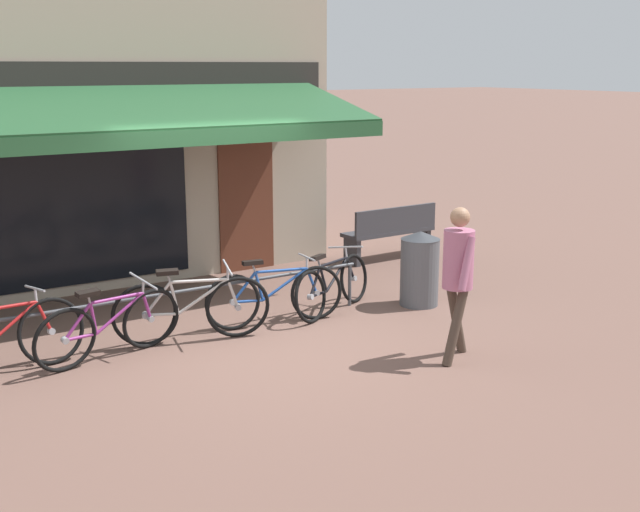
% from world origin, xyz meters
% --- Properties ---
extents(ground_plane, '(160.00, 160.00, 0.00)m').
position_xyz_m(ground_plane, '(0.00, 0.00, 0.00)').
color(ground_plane, brown).
extents(shop_front, '(7.27, 4.93, 5.55)m').
position_xyz_m(shop_front, '(-0.80, 4.55, 2.77)').
color(shop_front, tan).
rests_on(shop_front, ground_plane).
extents(bike_rack_rail, '(4.59, 0.04, 0.57)m').
position_xyz_m(bike_rack_rail, '(-0.63, 0.65, 0.49)').
color(bike_rack_rail, '#47494F').
rests_on(bike_rack_rail, ground_plane).
extents(bicycle_red, '(1.75, 0.54, 0.87)m').
position_xyz_m(bicycle_red, '(-2.71, 0.55, 0.38)').
color(bicycle_red, black).
rests_on(bicycle_red, ground_plane).
extents(bicycle_purple, '(1.70, 0.52, 0.86)m').
position_xyz_m(bicycle_purple, '(-1.65, 0.38, 0.37)').
color(bicycle_purple, black).
rests_on(bicycle_purple, ground_plane).
extents(bicycle_silver, '(1.74, 0.71, 0.89)m').
position_xyz_m(bicycle_silver, '(-0.69, 0.43, 0.39)').
color(bicycle_silver, black).
rests_on(bicycle_silver, ground_plane).
extents(bicycle_blue, '(1.72, 0.52, 0.82)m').
position_xyz_m(bicycle_blue, '(0.41, 0.49, 0.36)').
color(bicycle_blue, black).
rests_on(bicycle_blue, ground_plane).
extents(bicycle_black, '(1.58, 0.87, 0.81)m').
position_xyz_m(bicycle_black, '(1.28, 0.55, 0.35)').
color(bicycle_black, black).
rests_on(bicycle_black, ground_plane).
extents(pedestrian_adult, '(0.54, 0.57, 1.65)m').
position_xyz_m(pedestrian_adult, '(1.45, -1.55, 1.00)').
color(pedestrian_adult, '#47382D').
rests_on(pedestrian_adult, ground_plane).
extents(litter_bin, '(0.51, 0.51, 0.98)m').
position_xyz_m(litter_bin, '(2.40, 0.19, 0.49)').
color(litter_bin, '#515459').
rests_on(litter_bin, ground_plane).
extents(park_bench, '(1.61, 0.48, 0.87)m').
position_xyz_m(park_bench, '(3.62, 2.39, 0.46)').
color(park_bench, '#38383D').
rests_on(park_bench, ground_plane).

